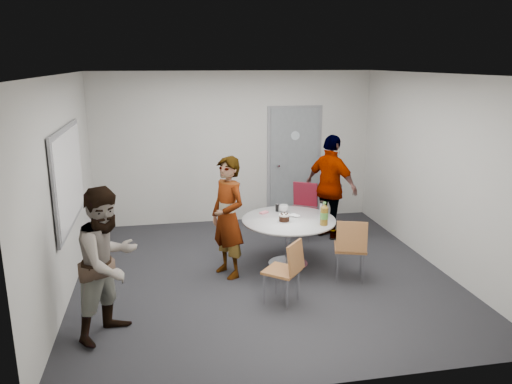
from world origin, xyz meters
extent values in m
plane|color=black|center=(0.00, 0.00, 0.00)|extent=(5.00, 5.00, 0.00)
plane|color=silver|center=(0.00, 0.00, 2.70)|extent=(5.00, 5.00, 0.00)
plane|color=#B8B5AE|center=(0.00, 2.50, 1.35)|extent=(5.00, 0.00, 5.00)
plane|color=#B8B5AE|center=(-2.50, 0.00, 1.35)|extent=(0.00, 5.00, 5.00)
plane|color=#B8B5AE|center=(2.50, 0.00, 1.35)|extent=(0.00, 5.00, 5.00)
plane|color=#B8B5AE|center=(0.00, -2.50, 1.35)|extent=(5.00, 0.00, 5.00)
cube|color=slate|center=(1.10, 2.47, 1.02)|extent=(0.90, 0.05, 2.05)
cube|color=gray|center=(1.10, 2.50, 1.02)|extent=(1.02, 0.04, 2.12)
cylinder|color=#B2BFC6|center=(1.10, 2.44, 1.55)|extent=(0.16, 0.01, 0.16)
cylinder|color=silver|center=(0.78, 2.41, 1.02)|extent=(0.04, 0.14, 0.04)
cube|color=gray|center=(-2.46, 0.20, 1.45)|extent=(0.03, 1.90, 1.25)
cube|color=white|center=(-2.44, 0.20, 1.45)|extent=(0.01, 1.78, 1.13)
cylinder|color=silver|center=(0.43, 0.27, 0.68)|extent=(1.33, 1.33, 0.03)
cylinder|color=silver|center=(0.43, 0.27, 0.34)|extent=(0.09, 0.09, 0.64)
cylinder|color=silver|center=(0.43, 0.27, 0.01)|extent=(0.57, 0.57, 0.02)
cylinder|color=silver|center=(0.34, 0.16, 0.70)|extent=(0.19, 0.19, 0.01)
cylinder|color=black|center=(0.34, 0.16, 0.74)|extent=(0.15, 0.15, 0.08)
cylinder|color=white|center=(0.34, 0.16, 0.79)|extent=(0.15, 0.15, 0.02)
cylinder|color=brown|center=(0.83, -0.08, 0.82)|extent=(0.11, 0.11, 0.25)
cylinder|color=#4E8C38|center=(0.83, -0.08, 0.83)|extent=(0.11, 0.11, 0.09)
cone|color=brown|center=(0.83, -0.08, 0.97)|extent=(0.10, 0.10, 0.05)
cylinder|color=#5BA64A|center=(0.83, -0.08, 1.00)|extent=(0.04, 0.04, 0.03)
imported|color=white|center=(0.44, 0.62, 0.75)|extent=(0.19, 0.19, 0.11)
cylinder|color=black|center=(0.35, 0.65, 0.75)|extent=(0.05, 0.05, 0.12)
cylinder|color=silver|center=(0.96, 0.39, 0.78)|extent=(0.06, 0.06, 0.17)
cylinder|color=black|center=(0.96, 0.39, 0.88)|extent=(0.07, 0.07, 0.03)
cube|color=#E67383|center=(0.14, 0.60, 0.70)|extent=(0.15, 0.13, 0.02)
ellipsoid|color=white|center=(0.54, 0.36, 0.71)|extent=(0.20, 0.20, 0.03)
cube|color=brown|center=(0.06, -0.85, 0.41)|extent=(0.54, 0.54, 0.03)
cube|color=brown|center=(0.20, -0.96, 0.62)|extent=(0.30, 0.33, 0.36)
cylinder|color=silver|center=(0.04, -0.63, 0.20)|extent=(0.02, 0.02, 0.41)
cylinder|color=silver|center=(-0.16, -0.86, 0.20)|extent=(0.02, 0.02, 0.41)
cylinder|color=silver|center=(0.28, -0.83, 0.20)|extent=(0.02, 0.02, 0.41)
cylinder|color=silver|center=(0.08, -1.06, 0.20)|extent=(0.02, 0.02, 0.41)
cube|color=brown|center=(1.12, -0.36, 0.44)|extent=(0.52, 0.52, 0.03)
cube|color=brown|center=(1.06, -0.54, 0.67)|extent=(0.40, 0.21, 0.40)
cylinder|color=silver|center=(1.33, -0.25, 0.22)|extent=(0.02, 0.02, 0.44)
cylinder|color=silver|center=(1.01, -0.14, 0.22)|extent=(0.02, 0.02, 0.44)
cylinder|color=silver|center=(1.23, -0.57, 0.22)|extent=(0.02, 0.02, 0.44)
cylinder|color=silver|center=(0.91, -0.46, 0.22)|extent=(0.02, 0.02, 0.44)
cube|color=maroon|center=(0.93, 1.34, 0.46)|extent=(0.59, 0.59, 0.04)
cube|color=maroon|center=(1.04, 1.51, 0.70)|extent=(0.40, 0.30, 0.41)
cylinder|color=silver|center=(0.69, 1.28, 0.23)|extent=(0.02, 0.02, 0.46)
cylinder|color=silver|center=(0.99, 1.10, 0.23)|extent=(0.02, 0.02, 0.46)
cylinder|color=silver|center=(0.88, 1.58, 0.23)|extent=(0.02, 0.02, 0.46)
cylinder|color=silver|center=(1.17, 1.39, 0.23)|extent=(0.02, 0.02, 0.46)
imported|color=#A5C6EA|center=(-0.46, 0.08, 0.83)|extent=(0.63, 0.72, 1.66)
imported|color=white|center=(-1.90, -1.21, 0.82)|extent=(0.98, 1.01, 1.64)
imported|color=black|center=(1.40, 1.28, 0.86)|extent=(0.90, 1.08, 1.72)
camera|label=1|loc=(-1.30, -6.26, 2.86)|focal=35.00mm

